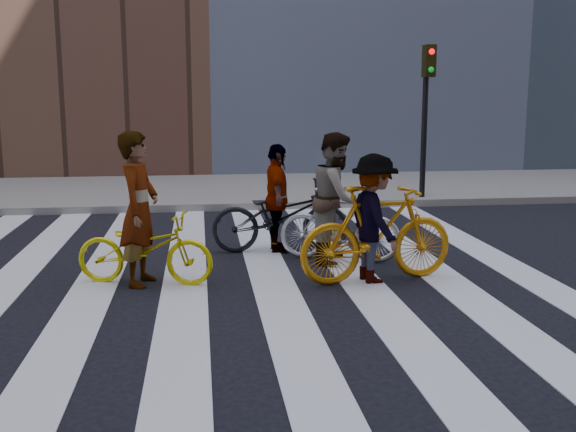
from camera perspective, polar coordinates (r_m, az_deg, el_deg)
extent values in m
plane|color=black|center=(8.77, -5.09, -5.22)|extent=(100.00, 100.00, 0.00)
cube|color=gray|center=(16.11, -6.24, 2.18)|extent=(100.00, 5.00, 0.15)
cube|color=white|center=(9.09, -22.76, -5.41)|extent=(0.55, 10.00, 0.01)
cube|color=white|center=(8.86, -15.86, -5.38)|extent=(0.55, 10.00, 0.01)
cube|color=white|center=(8.76, -8.70, -5.27)|extent=(0.55, 10.00, 0.01)
cube|color=white|center=(8.80, -1.50, -5.08)|extent=(0.55, 10.00, 0.01)
cube|color=white|center=(8.98, 5.52, -4.81)|extent=(0.55, 10.00, 0.01)
cube|color=white|center=(9.29, 12.17, -4.50)|extent=(0.55, 10.00, 0.01)
cube|color=white|center=(9.71, 18.32, -4.15)|extent=(0.55, 10.00, 0.01)
cylinder|color=black|center=(14.65, 11.45, 7.23)|extent=(0.12, 0.12, 3.20)
cube|color=black|center=(14.50, 11.85, 12.72)|extent=(0.22, 0.28, 0.65)
sphere|color=red|center=(14.37, 12.08, 13.46)|extent=(0.12, 0.12, 0.12)
sphere|color=#0CCC26|center=(14.35, 12.03, 12.02)|extent=(0.12, 0.12, 0.12)
imported|color=yellow|center=(8.54, -12.03, -2.70)|extent=(1.82, 1.01, 0.91)
imported|color=silver|center=(9.52, 4.40, -0.74)|extent=(1.79, 1.09, 1.04)
imported|color=orange|center=(8.50, 7.58, -1.50)|extent=(2.12, 0.93, 1.23)
imported|color=black|center=(10.05, -0.65, -0.01)|extent=(2.08, 0.79, 1.08)
imported|color=slate|center=(8.44, -12.49, 0.58)|extent=(0.61, 0.78, 1.90)
imported|color=slate|center=(9.44, 4.14, 1.56)|extent=(0.96, 1.07, 1.82)
imported|color=slate|center=(8.45, 7.28, -0.23)|extent=(0.77, 1.13, 1.62)
imported|color=slate|center=(10.00, -0.94, 1.50)|extent=(0.43, 0.96, 1.62)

